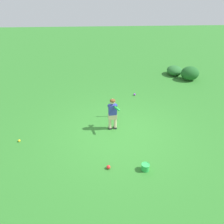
% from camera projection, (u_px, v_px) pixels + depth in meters
% --- Properties ---
extents(ground_plane, '(40.00, 40.00, 0.00)m').
position_uv_depth(ground_plane, '(119.00, 133.00, 7.14)').
color(ground_plane, '#2D7528').
extents(child_batter, '(0.37, 0.60, 1.08)m').
position_uv_depth(child_batter, '(113.00, 111.00, 7.03)').
color(child_batter, '#232328').
rests_on(child_batter, ground).
extents(play_ball_by_bucket, '(0.10, 0.10, 0.10)m').
position_uv_depth(play_ball_by_bucket, '(108.00, 167.00, 5.75)').
color(play_ball_by_bucket, red).
rests_on(play_ball_by_bucket, ground).
extents(play_ball_near_batter, '(0.09, 0.09, 0.09)m').
position_uv_depth(play_ball_near_batter, '(135.00, 94.00, 9.49)').
color(play_ball_near_batter, purple).
rests_on(play_ball_near_batter, ground).
extents(play_ball_behind_batter, '(0.07, 0.07, 0.07)m').
position_uv_depth(play_ball_behind_batter, '(19.00, 141.00, 6.73)').
color(play_ball_behind_batter, yellow).
rests_on(play_ball_behind_batter, ground).
extents(batting_tee, '(0.28, 0.28, 0.62)m').
position_uv_depth(batting_tee, '(113.00, 114.00, 7.96)').
color(batting_tee, black).
rests_on(batting_tee, ground).
extents(toy_bucket, '(0.22, 0.22, 0.19)m').
position_uv_depth(toy_bucket, '(145.00, 167.00, 5.69)').
color(toy_bucket, green).
rests_on(toy_bucket, ground).
extents(shrub_left_background, '(0.76, 0.90, 0.46)m').
position_uv_depth(shrub_left_background, '(175.00, 70.00, 11.53)').
color(shrub_left_background, '#286B2D').
rests_on(shrub_left_background, ground).
extents(shrub_right_background, '(0.85, 0.74, 0.67)m').
position_uv_depth(shrub_right_background, '(190.00, 73.00, 10.86)').
color(shrub_right_background, '#1E5B23').
rests_on(shrub_right_background, ground).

